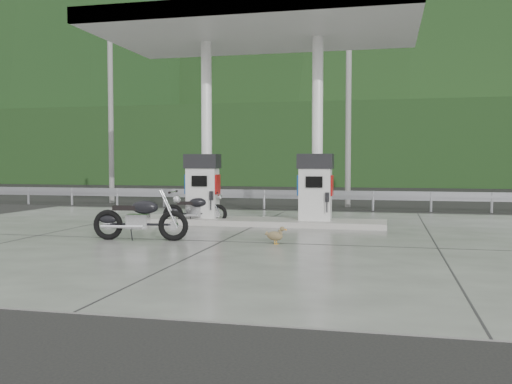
% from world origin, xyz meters
% --- Properties ---
extents(ground, '(160.00, 160.00, 0.00)m').
position_xyz_m(ground, '(0.00, 0.00, 0.00)').
color(ground, black).
rests_on(ground, ground).
extents(forecourt_apron, '(18.00, 14.00, 0.02)m').
position_xyz_m(forecourt_apron, '(0.00, 0.00, 0.01)').
color(forecourt_apron, '#62625E').
rests_on(forecourt_apron, ground).
extents(pump_island, '(7.00, 1.40, 0.15)m').
position_xyz_m(pump_island, '(0.00, 2.50, 0.10)').
color(pump_island, '#9F9B94').
rests_on(pump_island, forecourt_apron).
extents(gas_pump_left, '(0.95, 0.55, 1.80)m').
position_xyz_m(gas_pump_left, '(-1.60, 2.50, 1.07)').
color(gas_pump_left, silver).
rests_on(gas_pump_left, pump_island).
extents(gas_pump_right, '(0.95, 0.55, 1.80)m').
position_xyz_m(gas_pump_right, '(1.60, 2.50, 1.07)').
color(gas_pump_right, silver).
rests_on(gas_pump_right, pump_island).
extents(canopy_column_left, '(0.30, 0.30, 5.00)m').
position_xyz_m(canopy_column_left, '(-1.60, 2.90, 2.67)').
color(canopy_column_left, white).
rests_on(canopy_column_left, pump_island).
extents(canopy_column_right, '(0.30, 0.30, 5.00)m').
position_xyz_m(canopy_column_right, '(1.60, 2.90, 2.67)').
color(canopy_column_right, white).
rests_on(canopy_column_right, pump_island).
extents(canopy_roof, '(8.50, 5.00, 0.40)m').
position_xyz_m(canopy_roof, '(0.00, 2.50, 5.37)').
color(canopy_roof, silver).
rests_on(canopy_roof, canopy_column_left).
extents(guardrail, '(26.00, 0.16, 1.42)m').
position_xyz_m(guardrail, '(0.00, 8.00, 0.71)').
color(guardrail, '#95969C').
rests_on(guardrail, ground).
extents(road, '(60.00, 7.00, 0.01)m').
position_xyz_m(road, '(0.00, 11.50, 0.00)').
color(road, black).
rests_on(road, ground).
extents(utility_pole_a, '(0.22, 0.22, 8.00)m').
position_xyz_m(utility_pole_a, '(-8.00, 9.50, 4.00)').
color(utility_pole_a, gray).
rests_on(utility_pole_a, ground).
extents(utility_pole_b, '(0.22, 0.22, 8.00)m').
position_xyz_m(utility_pole_b, '(2.00, 9.50, 4.00)').
color(utility_pole_b, gray).
rests_on(utility_pole_b, ground).
extents(tree_band, '(80.00, 6.00, 6.00)m').
position_xyz_m(tree_band, '(0.00, 30.00, 3.00)').
color(tree_band, black).
rests_on(tree_band, ground).
extents(forested_hills, '(100.00, 40.00, 140.00)m').
position_xyz_m(forested_hills, '(0.00, 60.00, 0.00)').
color(forested_hills, black).
rests_on(forested_hills, ground).
extents(motorcycle_left, '(1.74, 1.00, 0.79)m').
position_xyz_m(motorcycle_left, '(-1.73, 2.22, 0.41)').
color(motorcycle_left, black).
rests_on(motorcycle_left, forecourt_apron).
extents(motorcycle_right, '(2.08, 0.85, 0.96)m').
position_xyz_m(motorcycle_right, '(-1.82, -1.19, 0.50)').
color(motorcycle_right, black).
rests_on(motorcycle_right, forecourt_apron).
extents(duck, '(0.47, 0.28, 0.33)m').
position_xyz_m(duck, '(1.19, -1.10, 0.18)').
color(duck, brown).
rests_on(duck, forecourt_apron).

